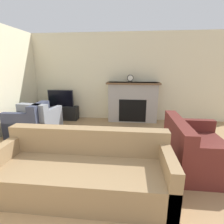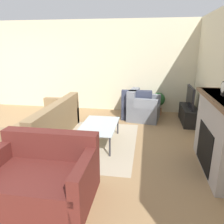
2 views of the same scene
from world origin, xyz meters
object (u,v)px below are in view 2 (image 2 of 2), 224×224
Objects in this scene: couch_sectional at (45,127)px; coffee_table at (99,126)px; tv at (190,97)px; couch_loveseat at (42,178)px; armchair_by_window at (136,107)px; armchair_accent at (142,109)px; potted_plant at (158,101)px.

couch_sectional is 2.02× the size of coffee_table.
tv is 4.20m from couch_loveseat.
armchair_by_window is (-0.29, -1.38, -0.40)m from tv.
couch_sectional is at bearing 114.61° from couch_loveseat.
tv is at bearing 116.35° from couch_sectional.
couch_loveseat is 3.68m from armchair_accent.
tv is 0.35× the size of couch_sectional.
couch_sectional is 3.63× the size of potted_plant.
couch_sectional is at bearing -48.23° from potted_plant.
tv is at bearing 127.80° from coffee_table.
couch_sectional reaches higher than coffee_table.
tv reaches higher than couch_sectional.
armchair_by_window reaches higher than potted_plant.
coffee_table is (1.60, -2.06, -0.33)m from tv.
armchair_accent is (0.21, 0.17, 0.00)m from armchair_by_window.
coffee_table is at bearing 78.08° from couch_loveseat.
couch_loveseat is 1.59× the size of armchair_by_window.
couch_loveseat and armchair_accent have the same top height.
armchair_accent is at bearing 70.50° from couch_loveseat.
coffee_table is at bearing 90.72° from couch_sectional.
armchair_by_window is (-3.68, 1.05, 0.01)m from couch_loveseat.
couch_loveseat is 3.83m from armchair_by_window.
potted_plant is (-0.53, 0.44, 0.10)m from armchair_accent.
couch_sectional is 2.59× the size of armchair_accent.
couch_sectional is 1.96m from couch_loveseat.
potted_plant is (-0.61, -0.77, -0.29)m from tv.
coffee_table is (-0.01, 1.19, 0.08)m from couch_sectional.
armchair_by_window is at bearing 135.40° from couch_sectional.
armchair_accent is at bearing -93.73° from tv.
couch_loveseat is 1.84m from coffee_table.
tv is 1.27m from armchair_accent.
armchair_accent is 0.70m from potted_plant.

